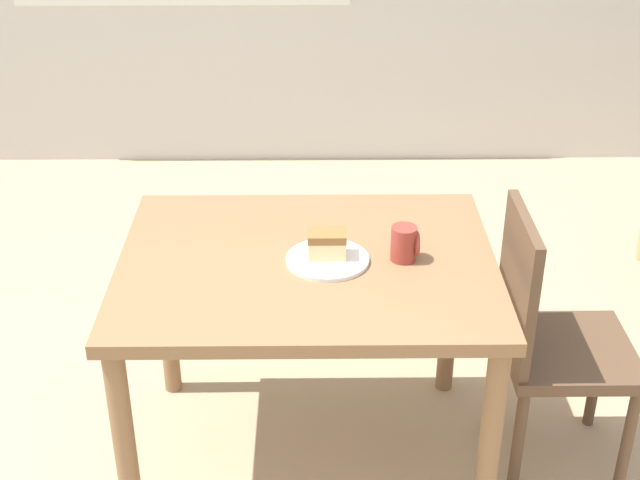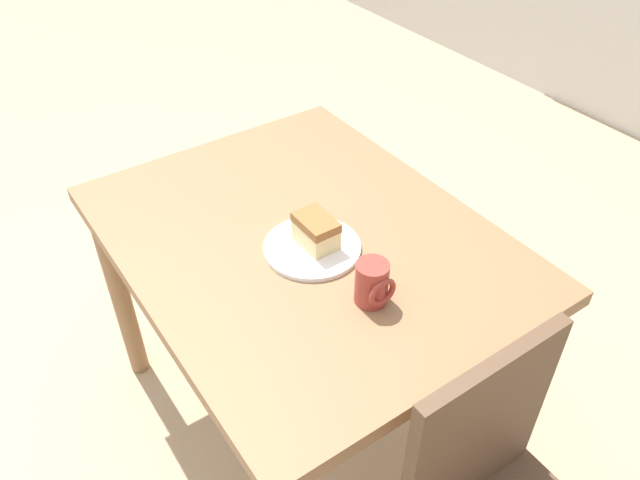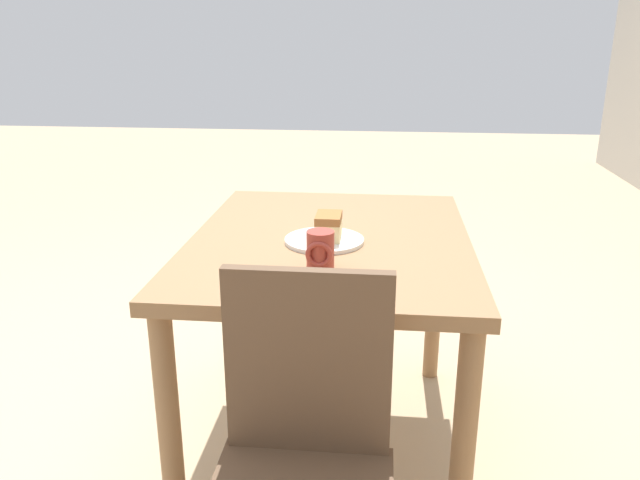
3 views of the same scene
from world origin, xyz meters
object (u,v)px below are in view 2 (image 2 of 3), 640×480
object	(u,v)px
coffee_mug	(373,284)
dining_table_near	(304,265)
plate	(312,247)
cake_slice	(316,231)

from	to	relation	value
coffee_mug	dining_table_near	bearing A→B (deg)	179.33
dining_table_near	coffee_mug	world-z (taller)	coffee_mug
dining_table_near	plate	distance (m)	0.12
plate	cake_slice	bearing A→B (deg)	96.97
cake_slice	coffee_mug	bearing A→B (deg)	-0.61
plate	coffee_mug	bearing A→B (deg)	2.67
dining_table_near	cake_slice	size ratio (longest dim) A/B	9.91
cake_slice	coffee_mug	xyz separation A→B (m)	(0.22, -0.00, 0.00)
cake_slice	coffee_mug	world-z (taller)	coffee_mug
dining_table_near	cake_slice	xyz separation A→B (m)	(0.06, -0.00, 0.15)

